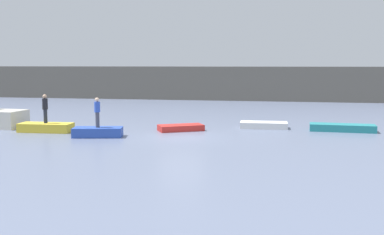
# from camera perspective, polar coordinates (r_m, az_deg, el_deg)

# --- Properties ---
(ground_plane) EXTENTS (120.00, 120.00, 0.00)m
(ground_plane) POSITION_cam_1_polar(r_m,az_deg,el_deg) (25.36, -1.35, -2.44)
(ground_plane) COLOR slate
(embankment_wall) EXTENTS (80.00, 1.20, 3.76)m
(embankment_wall) POSITION_cam_1_polar(r_m,az_deg,el_deg) (50.79, 4.95, 4.26)
(embankment_wall) COLOR #666056
(embankment_wall) RESTS_ON ground_plane
(rowboat_yellow) EXTENTS (3.19, 1.33, 0.53)m
(rowboat_yellow) POSITION_cam_1_polar(r_m,az_deg,el_deg) (28.54, -17.82, -1.20)
(rowboat_yellow) COLOR gold
(rowboat_yellow) RESTS_ON ground_plane
(rowboat_blue) EXTENTS (2.87, 1.68, 0.53)m
(rowboat_blue) POSITION_cam_1_polar(r_m,az_deg,el_deg) (25.87, -11.71, -1.80)
(rowboat_blue) COLOR #2B4CAD
(rowboat_blue) RESTS_ON ground_plane
(rowboat_red) EXTENTS (2.93, 2.36, 0.36)m
(rowboat_red) POSITION_cam_1_polar(r_m,az_deg,el_deg) (27.69, -1.41, -1.29)
(rowboat_red) COLOR red
(rowboat_red) RESTS_ON ground_plane
(rowboat_white) EXTENTS (2.98, 1.38, 0.39)m
(rowboat_white) POSITION_cam_1_polar(r_m,az_deg,el_deg) (29.12, 8.97, -0.94)
(rowboat_white) COLOR white
(rowboat_white) RESTS_ON ground_plane
(rowboat_teal) EXTENTS (3.86, 1.36, 0.43)m
(rowboat_teal) POSITION_cam_1_polar(r_m,az_deg,el_deg) (28.88, 18.29, -1.22)
(rowboat_teal) COLOR teal
(rowboat_teal) RESTS_ON ground_plane
(person_blue_shirt) EXTENTS (0.32, 0.32, 1.66)m
(person_blue_shirt) POSITION_cam_1_polar(r_m,az_deg,el_deg) (25.73, -11.78, 0.82)
(person_blue_shirt) COLOR #4C4C56
(person_blue_shirt) RESTS_ON rowboat_blue
(person_dark_shirt) EXTENTS (0.32, 0.32, 1.72)m
(person_dark_shirt) POSITION_cam_1_polar(r_m,az_deg,el_deg) (28.40, -17.91, 1.25)
(person_dark_shirt) COLOR #232838
(person_dark_shirt) RESTS_ON rowboat_yellow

